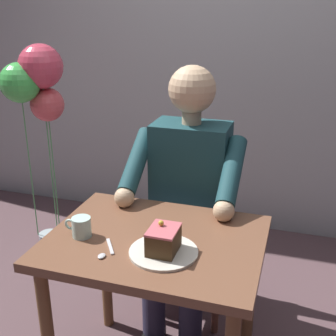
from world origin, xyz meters
The scene contains 9 objects.
cafe_rear_panel centered at (0.00, -1.58, 1.50)m, with size 6.40×0.12×3.00m, color #ACB1B1.
dining_table centered at (0.00, 0.00, 0.59)m, with size 0.82×0.63×0.70m.
chair centered at (0.00, -0.62, 0.49)m, with size 0.42×0.42×0.89m.
seated_person centered at (0.00, -0.45, 0.67)m, with size 0.53×0.58×1.28m.
dessert_plate centered at (-0.06, 0.10, 0.71)m, with size 0.25×0.25×0.01m, color silver.
cake_slice centered at (-0.06, 0.10, 0.76)m, with size 0.10×0.13×0.11m.
coffee_cup centered at (0.27, 0.07, 0.74)m, with size 0.11×0.07×0.08m.
dessert_spoon centered at (0.13, 0.15, 0.70)m, with size 0.07×0.14×0.01m.
balloon_display centered at (0.91, -0.66, 1.05)m, with size 0.32×0.31×1.34m.
Camera 1 is at (-0.48, 1.37, 1.54)m, focal length 46.42 mm.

